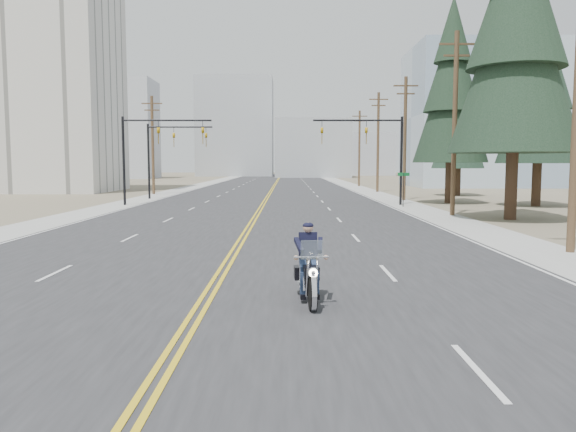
% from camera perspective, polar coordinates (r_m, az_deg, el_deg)
% --- Properties ---
extents(ground_plane, '(400.00, 400.00, 0.00)m').
position_cam_1_polar(ground_plane, '(13.19, -8.82, -9.21)').
color(ground_plane, '#776D56').
rests_on(ground_plane, ground).
extents(road, '(20.00, 200.00, 0.01)m').
position_cam_1_polar(road, '(82.70, -1.42, 3.05)').
color(road, '#303033').
rests_on(road, ground).
extents(sidewalk_left, '(3.00, 200.00, 0.01)m').
position_cam_1_polar(sidewalk_left, '(83.77, -9.32, 3.01)').
color(sidewalk_left, '#A5A5A0').
rests_on(sidewalk_left, ground).
extents(sidewalk_right, '(3.00, 200.00, 0.01)m').
position_cam_1_polar(sidewalk_right, '(83.23, 6.53, 3.03)').
color(sidewalk_right, '#A5A5A0').
rests_on(sidewalk_right, ground).
extents(traffic_mast_left, '(7.10, 0.26, 7.00)m').
position_cam_1_polar(traffic_mast_left, '(45.97, -13.95, 7.22)').
color(traffic_mast_left, black).
rests_on(traffic_mast_left, ground).
extents(traffic_mast_right, '(7.10, 0.26, 7.00)m').
position_cam_1_polar(traffic_mast_right, '(45.19, 8.93, 7.35)').
color(traffic_mast_right, black).
rests_on(traffic_mast_right, ground).
extents(traffic_mast_far, '(6.10, 0.26, 7.00)m').
position_cam_1_polar(traffic_mast_far, '(53.84, -12.25, 6.89)').
color(traffic_mast_far, black).
rests_on(traffic_mast_far, ground).
extents(street_sign, '(0.90, 0.06, 2.62)m').
position_cam_1_polar(street_sign, '(43.54, 11.65, 3.25)').
color(street_sign, black).
rests_on(street_sign, ground).
extents(utility_pole_b, '(2.20, 0.30, 11.50)m').
position_cam_1_polar(utility_pole_b, '(37.23, 16.58, 9.25)').
color(utility_pole_b, brown).
rests_on(utility_pole_b, ground).
extents(utility_pole_c, '(2.20, 0.30, 11.00)m').
position_cam_1_polar(utility_pole_c, '(51.75, 11.79, 7.91)').
color(utility_pole_c, brown).
rests_on(utility_pole_c, ground).
extents(utility_pole_d, '(2.20, 0.30, 11.50)m').
position_cam_1_polar(utility_pole_d, '(66.51, 9.13, 7.58)').
color(utility_pole_d, brown).
rests_on(utility_pole_d, ground).
extents(utility_pole_e, '(2.20, 0.30, 11.00)m').
position_cam_1_polar(utility_pole_e, '(83.32, 7.26, 6.96)').
color(utility_pole_e, brown).
rests_on(utility_pole_e, ground).
extents(utility_pole_left, '(2.20, 0.30, 10.50)m').
position_cam_1_polar(utility_pole_left, '(62.36, -13.59, 7.19)').
color(utility_pole_left, brown).
rests_on(utility_pole_left, ground).
extents(apartment_block, '(18.00, 14.00, 30.00)m').
position_cam_1_polar(apartment_block, '(74.89, -24.40, 13.85)').
color(apartment_block, silver).
rests_on(apartment_block, ground).
extents(glass_building, '(24.00, 16.00, 20.00)m').
position_cam_1_polar(glass_building, '(88.15, 20.14, 9.37)').
color(glass_building, '#9EB5CC').
rests_on(glass_building, ground).
extents(haze_bldg_a, '(14.00, 12.00, 22.00)m').
position_cam_1_polar(haze_bldg_a, '(133.09, -16.36, 8.44)').
color(haze_bldg_a, '#B7BCC6').
rests_on(haze_bldg_a, ground).
extents(haze_bldg_b, '(18.00, 14.00, 14.00)m').
position_cam_1_polar(haze_bldg_b, '(137.80, 2.47, 6.87)').
color(haze_bldg_b, '#ADB2B7').
rests_on(haze_bldg_b, ground).
extents(haze_bldg_c, '(16.00, 12.00, 18.00)m').
position_cam_1_polar(haze_bldg_c, '(128.50, 17.32, 7.64)').
color(haze_bldg_c, '#B7BCC6').
rests_on(haze_bldg_c, ground).
extents(haze_bldg_d, '(20.00, 15.00, 26.00)m').
position_cam_1_polar(haze_bldg_d, '(153.56, -5.34, 8.93)').
color(haze_bldg_d, '#ADB2B7').
rests_on(haze_bldg_d, ground).
extents(haze_bldg_e, '(14.00, 14.00, 12.00)m').
position_cam_1_polar(haze_bldg_e, '(164.26, 8.06, 6.22)').
color(haze_bldg_e, '#B7BCC6').
rests_on(haze_bldg_e, ground).
extents(haze_bldg_f, '(12.00, 12.00, 16.00)m').
position_cam_1_polar(haze_bldg_f, '(151.87, -20.21, 6.78)').
color(haze_bldg_f, '#ADB2B7').
rests_on(haze_bldg_f, ground).
extents(motorcyclist, '(1.16, 2.46, 1.88)m').
position_cam_1_polar(motorcyclist, '(13.41, 2.16, -4.79)').
color(motorcyclist, black).
rests_on(motorcyclist, ground).
extents(conifer_near, '(7.44, 7.44, 19.70)m').
position_cam_1_polar(conifer_near, '(36.50, 22.26, 17.63)').
color(conifer_near, '#382619').
rests_on(conifer_near, ground).
extents(conifer_mid, '(6.26, 6.26, 16.68)m').
position_cam_1_polar(conifer_mid, '(48.14, 24.28, 12.36)').
color(conifer_mid, '#382619').
rests_on(conifer_mid, ground).
extents(conifer_tall, '(6.13, 6.13, 17.02)m').
position_cam_1_polar(conifer_tall, '(49.40, 16.31, 12.65)').
color(conifer_tall, '#382619').
rests_on(conifer_tall, ground).
extents(conifer_far, '(5.30, 5.30, 14.19)m').
position_cam_1_polar(conifer_far, '(60.98, 16.97, 9.66)').
color(conifer_far, '#382619').
rests_on(conifer_far, ground).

